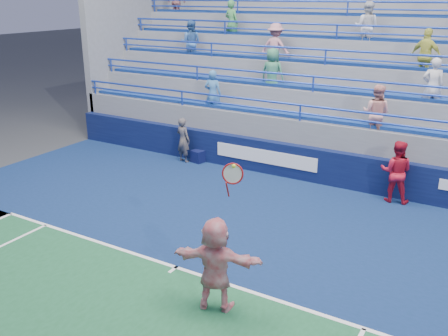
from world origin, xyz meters
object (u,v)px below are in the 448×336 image
Objects in this scene: judge_chair at (199,155)px; tennis_player at (216,264)px; line_judge at (183,140)px; ball_girl at (396,172)px.

judge_chair is 8.67m from tennis_player.
ball_girl reaches higher than line_judge.
judge_chair is 0.76m from line_judge.
ball_girl is at bearing -0.82° from judge_chair.
judge_chair is 0.49× the size of line_judge.
line_judge is 0.88× the size of ball_girl.
judge_chair is 0.43× the size of ball_girl.
judge_chair is 6.75m from ball_girl.
judge_chair is 0.26× the size of tennis_player.
ball_girl is (6.71, -0.10, 0.65)m from judge_chair.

